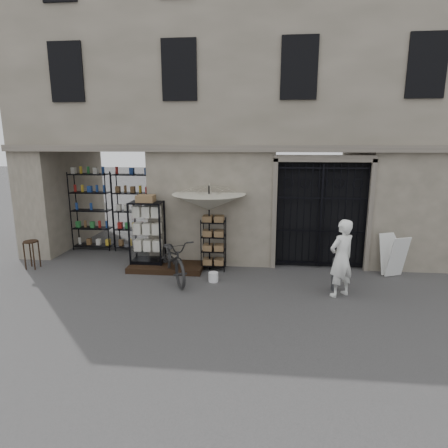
# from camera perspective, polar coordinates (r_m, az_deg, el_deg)

# --- Properties ---
(ground) EXTENTS (80.00, 80.00, 0.00)m
(ground) POSITION_cam_1_polar(r_m,az_deg,el_deg) (8.68, 4.41, -10.90)
(ground) COLOR black
(ground) RESTS_ON ground
(main_building) EXTENTS (14.00, 4.00, 9.00)m
(main_building) POSITION_cam_1_polar(r_m,az_deg,el_deg) (12.00, 5.30, 17.57)
(main_building) COLOR gray
(main_building) RESTS_ON ground
(shop_recess) EXTENTS (3.00, 1.70, 3.00)m
(shop_recess) POSITION_cam_1_polar(r_m,az_deg,el_deg) (11.88, -17.36, 2.57)
(shop_recess) COLOR black
(shop_recess) RESTS_ON ground
(shop_shelving) EXTENTS (2.70, 0.50, 2.50)m
(shop_shelving) POSITION_cam_1_polar(r_m,az_deg,el_deg) (12.39, -16.61, 1.85)
(shop_shelving) COLOR black
(shop_shelving) RESTS_ON ground
(iron_gate) EXTENTS (2.50, 0.21, 3.00)m
(iron_gate) POSITION_cam_1_polar(r_m,az_deg,el_deg) (10.54, 14.42, 1.53)
(iron_gate) COLOR black
(iron_gate) RESTS_ON ground
(step_platform) EXTENTS (2.00, 0.90, 0.15)m
(step_platform) POSITION_cam_1_polar(r_m,az_deg,el_deg) (10.41, -8.77, -6.49)
(step_platform) COLOR black
(step_platform) RESTS_ON ground
(display_cabinet) EXTENTS (0.88, 0.59, 1.83)m
(display_cabinet) POSITION_cam_1_polar(r_m,az_deg,el_deg) (10.44, -11.61, -1.75)
(display_cabinet) COLOR black
(display_cabinet) RESTS_ON step_platform
(wire_rack) EXTENTS (0.71, 0.58, 1.42)m
(wire_rack) POSITION_cam_1_polar(r_m,az_deg,el_deg) (10.15, -1.60, -3.17)
(wire_rack) COLOR black
(wire_rack) RESTS_ON ground
(market_umbrella) EXTENTS (2.15, 2.17, 2.76)m
(market_umbrella) POSITION_cam_1_polar(r_m,az_deg,el_deg) (9.85, -2.30, 4.04)
(market_umbrella) COLOR black
(market_umbrella) RESTS_ON ground
(white_bucket) EXTENTS (0.30, 0.30, 0.24)m
(white_bucket) POSITION_cam_1_polar(r_m,az_deg,el_deg) (9.45, -1.64, -8.07)
(white_bucket) COLOR silver
(white_bucket) RESTS_ON ground
(bicycle) EXTENTS (1.17, 1.32, 2.10)m
(bicycle) POSITION_cam_1_polar(r_m,az_deg,el_deg) (9.75, -7.64, -8.25)
(bicycle) COLOR black
(bicycle) RESTS_ON ground
(wooden_stool) EXTENTS (0.47, 0.47, 0.78)m
(wooden_stool) POSITION_cam_1_polar(r_m,az_deg,el_deg) (11.57, -27.22, -4.07)
(wooden_stool) COLOR black
(wooden_stool) RESTS_ON ground
(steel_bollard) EXTENTS (0.15, 0.15, 0.79)m
(steel_bollard) POSITION_cam_1_polar(r_m,az_deg,el_deg) (9.20, 16.56, -7.35)
(steel_bollard) COLOR #4A4C50
(steel_bollard) RESTS_ON ground
(shopkeeper) EXTENTS (1.52, 1.84, 0.43)m
(shopkeeper) POSITION_cam_1_polar(r_m,az_deg,el_deg) (9.07, 17.07, -10.36)
(shopkeeper) COLOR white
(shopkeeper) RESTS_ON ground
(easel_sign) EXTENTS (0.69, 0.73, 1.07)m
(easel_sign) POSITION_cam_1_polar(r_m,az_deg,el_deg) (10.64, 24.37, -4.37)
(easel_sign) COLOR silver
(easel_sign) RESTS_ON ground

